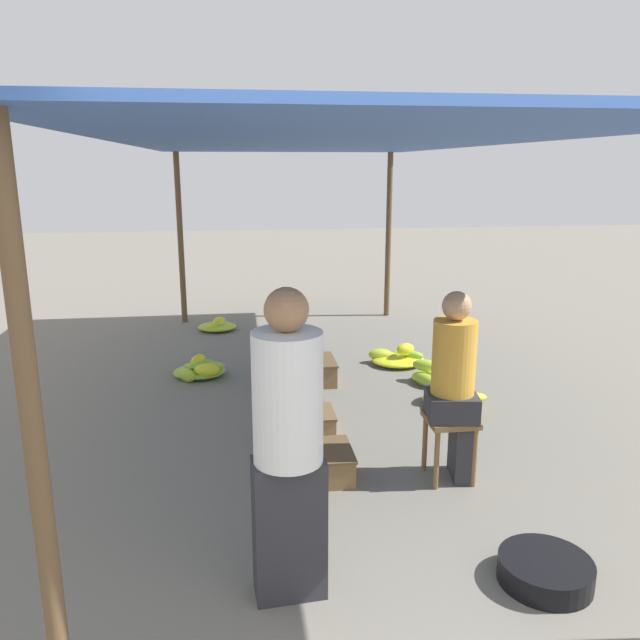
{
  "coord_description": "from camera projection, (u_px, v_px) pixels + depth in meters",
  "views": [
    {
      "loc": [
        -0.75,
        -1.91,
        2.19
      ],
      "look_at": [
        0.0,
        3.51,
        0.83
      ],
      "focal_mm": 35.0,
      "sensor_mm": 36.0,
      "label": 1
    }
  ],
  "objects": [
    {
      "name": "banana_pile_right_2",
      "position": [
        430.0,
        375.0,
        6.48
      ],
      "size": [
        0.51,
        0.55,
        0.24
      ],
      "color": "#A9C82E",
      "rests_on": "ground"
    },
    {
      "name": "canopy_post_back_right",
      "position": [
        388.0,
        236.0,
        9.09
      ],
      "size": [
        0.08,
        0.08,
        2.37
      ],
      "primitive_type": "cylinder",
      "color": "brown",
      "rests_on": "ground"
    },
    {
      "name": "canopy_post_front_left",
      "position": [
        35.0,
        450.0,
        2.26
      ],
      "size": [
        0.08,
        0.08,
        2.37
      ],
      "primitive_type": "cylinder",
      "color": "brown",
      "rests_on": "ground"
    },
    {
      "name": "crate_far",
      "position": [
        311.0,
        421.0,
        5.27
      ],
      "size": [
        0.4,
        0.4,
        0.17
      ],
      "color": "olive",
      "rests_on": "ground"
    },
    {
      "name": "vendor_foreground",
      "position": [
        288.0,
        444.0,
        3.08
      ],
      "size": [
        0.38,
        0.37,
        1.64
      ],
      "color": "#2D2D33",
      "rests_on": "ground"
    },
    {
      "name": "banana_pile_right_0",
      "position": [
        452.0,
        397.0,
        5.83
      ],
      "size": [
        0.56,
        0.59,
        0.27
      ],
      "color": "#8EBD33",
      "rests_on": "ground"
    },
    {
      "name": "canopy_post_back_left",
      "position": [
        180.0,
        239.0,
        8.7
      ],
      "size": [
        0.08,
        0.08,
        2.37
      ],
      "primitive_type": "cylinder",
      "color": "brown",
      "rests_on": "ground"
    },
    {
      "name": "vendor_seated",
      "position": [
        455.0,
        383.0,
        4.33
      ],
      "size": [
        0.39,
        0.39,
        1.37
      ],
      "color": "#2D2D33",
      "rests_on": "ground"
    },
    {
      "name": "banana_pile_left_0",
      "position": [
        200.0,
        370.0,
        6.62
      ],
      "size": [
        0.56,
        0.53,
        0.23
      ],
      "color": "#91BE32",
      "rests_on": "ground"
    },
    {
      "name": "crate_near",
      "position": [
        320.0,
        463.0,
        4.49
      ],
      "size": [
        0.46,
        0.46,
        0.21
      ],
      "color": "brown",
      "rests_on": "ground"
    },
    {
      "name": "banana_pile_left_1",
      "position": [
        217.0,
        326.0,
        8.5
      ],
      "size": [
        0.52,
        0.5,
        0.19
      ],
      "color": "yellow",
      "rests_on": "ground"
    },
    {
      "name": "canopy_tarp",
      "position": [
        318.0,
        141.0,
        5.39
      ],
      "size": [
        3.38,
        7.09,
        0.04
      ],
      "primitive_type": "cube",
      "color": "#33569E",
      "rests_on": "canopy_post_front_left"
    },
    {
      "name": "crate_mid",
      "position": [
        309.0,
        371.0,
        6.47
      ],
      "size": [
        0.53,
        0.53,
        0.24
      ],
      "color": "brown",
      "rests_on": "ground"
    },
    {
      "name": "stool",
      "position": [
        450.0,
        430.0,
        4.4
      ],
      "size": [
        0.34,
        0.34,
        0.47
      ],
      "color": "brown",
      "rests_on": "ground"
    },
    {
      "name": "basin_black",
      "position": [
        545.0,
        571.0,
        3.36
      ],
      "size": [
        0.5,
        0.5,
        0.13
      ],
      "color": "black",
      "rests_on": "ground"
    },
    {
      "name": "banana_pile_right_1",
      "position": [
        398.0,
        358.0,
        7.06
      ],
      "size": [
        0.63,
        0.52,
        0.26
      ],
      "color": "#8BBC33",
      "rests_on": "ground"
    }
  ]
}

